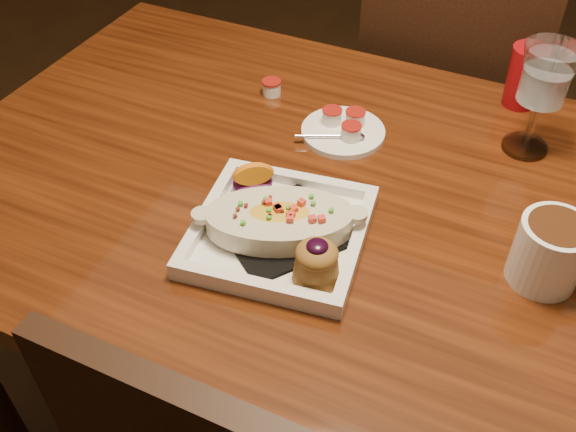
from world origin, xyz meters
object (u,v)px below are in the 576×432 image
at_px(plate, 283,228).
at_px(saucer, 343,129).
at_px(table, 363,243).
at_px(goblet, 545,81).
at_px(coffee_mug, 553,251).
at_px(chair_far, 444,121).
at_px(red_tumbler, 525,77).

distance_m(plate, saucer, 0.29).
height_order(table, goblet, goblet).
bearing_deg(table, goblet, 50.59).
bearing_deg(coffee_mug, chair_far, 106.58).
bearing_deg(chair_far, table, 90.00).
distance_m(plate, goblet, 0.50).
relative_size(goblet, red_tumbler, 1.67).
bearing_deg(table, saucer, 124.20).
bearing_deg(saucer, chair_far, 77.81).
height_order(chair_far, coffee_mug, chair_far).
height_order(goblet, red_tumbler, goblet).
distance_m(table, plate, 0.21).
relative_size(chair_far, coffee_mug, 6.71).
height_order(table, coffee_mug, coffee_mug).
xyz_separation_m(chair_far, coffee_mug, (0.28, -0.68, 0.30)).
bearing_deg(red_tumbler, coffee_mug, -75.31).
bearing_deg(saucer, table, -55.80).
distance_m(goblet, red_tumbler, 0.16).
bearing_deg(saucer, plate, -86.59).
bearing_deg(goblet, plate, -126.71).
distance_m(chair_far, plate, 0.82).
xyz_separation_m(coffee_mug, red_tumbler, (-0.11, 0.44, 0.00)).
xyz_separation_m(plate, goblet, (0.29, 0.39, 0.11)).
xyz_separation_m(table, plate, (-0.09, -0.14, 0.13)).
bearing_deg(chair_far, red_tumbler, 124.91).
relative_size(plate, saucer, 1.87).
relative_size(plate, goblet, 1.44).
bearing_deg(red_tumbler, plate, -115.58).
bearing_deg(plate, goblet, 45.19).
height_order(plate, goblet, goblet).
height_order(table, saucer, saucer).
bearing_deg(coffee_mug, red_tumbler, 98.66).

